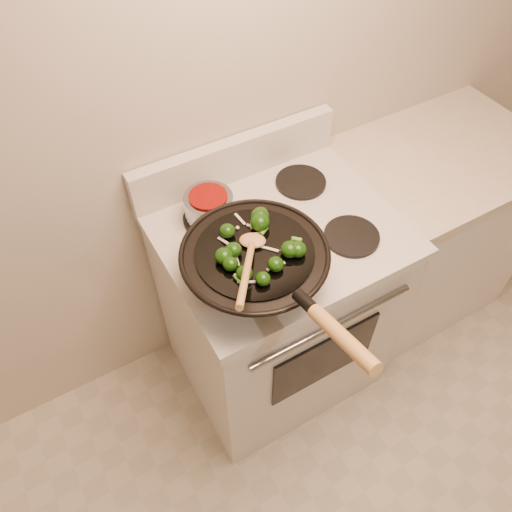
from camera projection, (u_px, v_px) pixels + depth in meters
stove at (275, 305)px, 1.98m from camera, size 0.78×0.67×1.08m
counter_unit at (417, 233)px, 2.26m from camera, size 0.85×0.62×0.91m
wok at (256, 265)px, 1.43m from camera, size 0.43×0.71×0.26m
stirfry at (257, 243)px, 1.38m from camera, size 0.25×0.28×0.05m
wooden_spoon at (249, 258)px, 1.32m from camera, size 0.23×0.30×0.13m
saucepan at (209, 207)px, 1.62m from camera, size 0.16×0.26×0.10m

